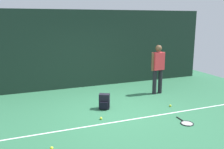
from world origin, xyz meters
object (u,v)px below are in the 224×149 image
at_px(tennis_player, 158,66).
at_px(tennis_ball_by_fence, 101,118).
at_px(tennis_ball_mid_court, 170,106).
at_px(tennis_ball_near_player, 52,148).
at_px(tennis_racket, 186,123).
at_px(backpack, 104,102).

relative_size(tennis_player, tennis_ball_by_fence, 25.76).
bearing_deg(tennis_ball_mid_court, tennis_ball_near_player, -161.26).
xyz_separation_m(tennis_ball_by_fence, tennis_ball_mid_court, (2.24, 0.16, 0.00)).
distance_m(tennis_racket, tennis_ball_mid_court, 1.24).
xyz_separation_m(tennis_player, tennis_racket, (-0.71, -2.54, -0.95)).
bearing_deg(backpack, tennis_ball_by_fence, -88.06).
distance_m(tennis_ball_near_player, tennis_ball_by_fence, 1.81).
relative_size(tennis_ball_near_player, tennis_ball_by_fence, 1.00).
relative_size(backpack, tennis_ball_mid_court, 6.67).
bearing_deg(tennis_ball_by_fence, tennis_racket, -28.58).
height_order(tennis_racket, tennis_ball_by_fence, tennis_ball_by_fence).
bearing_deg(tennis_player, tennis_ball_near_player, -152.01).
distance_m(backpack, tennis_ball_mid_court, 1.98).
relative_size(backpack, tennis_ball_near_player, 6.67).
height_order(tennis_ball_by_fence, tennis_ball_mid_court, same).
xyz_separation_m(tennis_player, tennis_ball_near_player, (-4.05, -2.60, -0.93)).
bearing_deg(tennis_ball_by_fence, tennis_ball_near_player, -142.82).
bearing_deg(tennis_ball_near_player, tennis_ball_mid_court, 18.74).
relative_size(tennis_player, backpack, 3.86).
xyz_separation_m(tennis_ball_near_player, tennis_ball_by_fence, (1.44, 1.09, 0.00)).
height_order(backpack, tennis_ball_near_player, backpack).
bearing_deg(tennis_player, tennis_ball_by_fence, -154.73).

